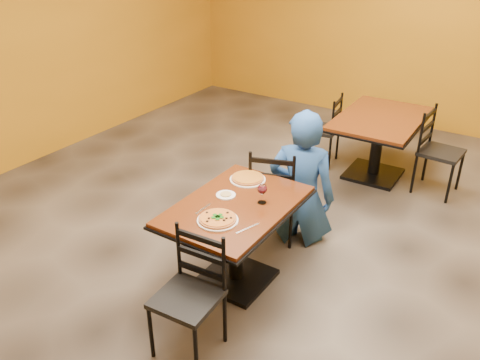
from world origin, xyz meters
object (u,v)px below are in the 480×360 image
Objects in this scene: pizza_far at (248,178)px; table_second at (379,132)px; wine_glass at (262,193)px; plate_main at (218,220)px; pizza_main at (218,218)px; chair_second_left at (321,129)px; diner at (302,176)px; plate_far at (248,179)px; table_main at (236,225)px; side_plate at (226,195)px; chair_main_near at (187,299)px; chair_main_far at (274,192)px; chair_second_right at (441,153)px.

table_second is at bearing 78.33° from pizza_far.
wine_glass reaches higher than table_second.
plate_main is (-0.28, -2.83, 0.19)m from table_second.
chair_second_left is at bearing 98.78° from pizza_main.
chair_second_left is 4.90× the size of wine_glass.
diner is 4.16× the size of plate_far.
table_main is 4.39× the size of pizza_far.
side_plate is (-0.14, 0.07, 0.20)m from table_main.
chair_main_far is at bearing 94.27° from chair_main_near.
pizza_main is (-0.11, -1.19, 0.13)m from diner.
plate_main is (0.10, -1.06, 0.28)m from chair_main_far.
chair_main_far is at bearing 95.64° from pizza_main.
plate_main is 0.70m from pizza_far.
wine_glass is at bearing 76.64° from diner.
table_main is 0.92m from diner.
wine_glass is (-0.14, -2.42, 0.28)m from table_second.
side_plate is at bearing -1.64° from chair_second_left.
chair_second_left is (-0.41, 2.55, -0.12)m from table_main.
table_main is 0.95× the size of diner.
plate_main is at bearing -85.10° from table_main.
wine_glass is at bearing 38.46° from table_main.
chair_second_left is 3.10× the size of pizza_main.
chair_main_far is at bearing 81.35° from pizza_far.
chair_second_right is 3.39× the size of pizza_far.
chair_second_left is at bearing 95.63° from chair_main_near.
table_second is (0.30, 2.55, 0.01)m from table_main.
plate_main is at bearing 164.64° from chair_second_right.
chair_second_right is (1.43, 0.00, 0.03)m from chair_second_left.
chair_second_right is 2.46m from plate_far.
table_second is at bearing -111.13° from diner.
pizza_far is (0.27, -2.15, 0.33)m from chair_second_left.
pizza_main is 0.44m from wine_glass.
side_plate is at bearing -168.56° from wine_glass.
chair_second_left is (-0.72, 0.00, -0.12)m from table_second.
chair_main_far is 0.48m from plate_far.
chair_second_left is 1.43m from chair_second_right.
table_main is 0.47m from pizza_far.
chair_second_left is 2.88m from pizza_main.
side_plate is (-1.16, -2.48, 0.28)m from chair_second_right.
wine_glass is at bearing 91.30° from chair_main_far.
table_second is 2.52m from side_plate.
chair_main_far reaches higher than pizza_main.
plate_far is (0.27, -2.15, 0.31)m from chair_second_left.
table_main is 3.97× the size of plate_far.
chair_second_left reaches higher than plate_main.
pizza_far is at bearing 155.69° from chair_second_right.
diner is at bearing 61.61° from pizza_far.
side_plate is 0.89× the size of wine_glass.
pizza_main is at bearing -76.48° from pizza_far.
chair_second_right is at bearing 61.62° from plate_far.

